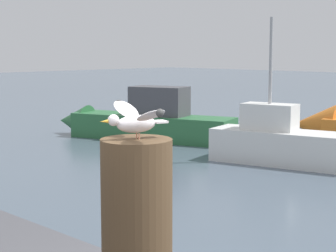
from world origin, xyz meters
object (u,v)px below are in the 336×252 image
Objects in this scene: mooring_post at (137,229)px; seagull at (135,119)px; boat_green at (139,122)px; boat_white at (302,145)px.

seagull reaches higher than mooring_post.
seagull is at bearing -42.27° from boat_green.
boat_white is (-5.02, 9.75, -1.24)m from mooring_post.
boat_white reaches higher than mooring_post.
mooring_post is at bearing -62.75° from boat_white.
mooring_post is 0.17× the size of boat_green.
boat_green is at bearing 137.73° from seagull.
seagull is at bearing -62.76° from boat_white.
seagull is 0.14× the size of boat_white.
boat_green is (-5.88, 0.16, 0.03)m from boat_white.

